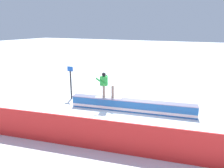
# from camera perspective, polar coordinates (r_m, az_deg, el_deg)

# --- Properties ---
(ground_plane) EXTENTS (120.00, 120.00, 0.00)m
(ground_plane) POSITION_cam_1_polar(r_m,az_deg,el_deg) (12.12, 5.11, -7.12)
(ground_plane) COLOR white
(grind_box) EXTENTS (6.81, 1.64, 0.66)m
(grind_box) POSITION_cam_1_polar(r_m,az_deg,el_deg) (12.01, 5.14, -5.80)
(grind_box) COLOR #246BB7
(grind_box) RESTS_ON ground_plane
(snowboarder) EXTENTS (1.52, 0.69, 1.43)m
(snowboarder) POSITION_cam_1_polar(r_m,az_deg,el_deg) (12.00, -1.78, -0.02)
(snowboarder) COLOR silver
(snowboarder) RESTS_ON grind_box
(safety_fence) EXTENTS (13.23, 2.30, 1.25)m
(safety_fence) POSITION_cam_1_polar(r_m,az_deg,el_deg) (8.38, -5.23, -12.94)
(safety_fence) COLOR red
(safety_fence) RESTS_ON ground_plane
(trail_marker) EXTENTS (0.40, 0.10, 2.10)m
(trail_marker) POSITION_cam_1_polar(r_m,az_deg,el_deg) (14.06, -10.74, 0.59)
(trail_marker) COLOR #262628
(trail_marker) RESTS_ON ground_plane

